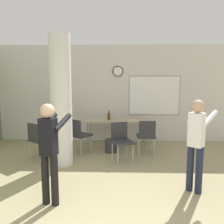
% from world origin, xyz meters
% --- Properties ---
extents(wall_back, '(8.00, 0.15, 2.80)m').
position_xyz_m(wall_back, '(0.02, 5.06, 1.40)').
color(wall_back, silver).
rests_on(wall_back, ground_plane).
extents(support_pillar, '(0.45, 0.45, 2.80)m').
position_xyz_m(support_pillar, '(-1.11, 2.97, 1.40)').
color(support_pillar, white).
rests_on(support_pillar, ground_plane).
extents(folding_table, '(1.67, 0.72, 0.74)m').
position_xyz_m(folding_table, '(0.07, 4.44, 0.69)').
color(folding_table, tan).
rests_on(folding_table, ground_plane).
extents(bottle_on_table, '(0.08, 0.08, 0.26)m').
position_xyz_m(bottle_on_table, '(-0.15, 4.33, 0.84)').
color(bottle_on_table, '#4C3319').
rests_on(bottle_on_table, folding_table).
extents(waste_bin, '(0.31, 0.31, 0.33)m').
position_xyz_m(waste_bin, '(-0.08, 3.86, 0.17)').
color(waste_bin, '#38383D').
rests_on(waste_bin, ground_plane).
extents(chair_table_right, '(0.45, 0.45, 0.87)m').
position_xyz_m(chair_table_right, '(0.79, 3.68, 0.51)').
color(chair_table_right, '#2D2D33').
rests_on(chair_table_right, ground_plane).
extents(chair_near_pillar, '(0.61, 0.61, 0.87)m').
position_xyz_m(chair_near_pillar, '(-1.73, 3.26, 0.51)').
color(chair_near_pillar, '#2D2D33').
rests_on(chair_near_pillar, ground_plane).
extents(chair_table_left, '(0.61, 0.61, 0.87)m').
position_xyz_m(chair_table_left, '(-0.88, 3.74, 0.51)').
color(chair_table_left, '#2D2D33').
rests_on(chair_table_left, ground_plane).
extents(chair_table_front, '(0.57, 0.57, 0.87)m').
position_xyz_m(chair_table_front, '(0.18, 3.25, 0.51)').
color(chair_table_front, '#2D2D33').
rests_on(chair_table_front, ground_plane).
extents(person_playing_front, '(0.44, 0.64, 1.55)m').
position_xyz_m(person_playing_front, '(-0.90, 1.27, 0.91)').
color(person_playing_front, black).
rests_on(person_playing_front, ground_plane).
extents(person_playing_side, '(0.58, 0.63, 1.56)m').
position_xyz_m(person_playing_side, '(1.41, 1.75, 0.92)').
color(person_playing_side, '#1E2338').
rests_on(person_playing_side, ground_plane).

